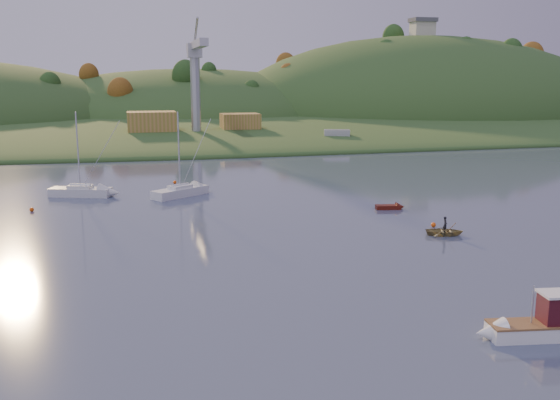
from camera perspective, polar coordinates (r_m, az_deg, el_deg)
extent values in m
plane|color=#363F59|center=(32.27, 13.91, -17.16)|extent=(500.00, 500.00, 0.00)
cube|color=#2E4B1E|center=(255.76, -10.82, 7.64)|extent=(620.00, 220.00, 1.50)
ellipsoid|color=#2E4B1E|center=(191.04, -9.72, 6.52)|extent=(640.00, 150.00, 7.00)
ellipsoid|color=#2E4B1E|center=(236.62, -8.11, 7.45)|extent=(140.00, 120.00, 36.00)
ellipsoid|color=#2E4B1E|center=(245.83, 12.57, 7.43)|extent=(150.00, 130.00, 60.00)
cube|color=beige|center=(245.97, 12.90, 15.00)|extent=(8.00, 6.00, 5.00)
cube|color=#595960|center=(246.22, 12.93, 15.74)|extent=(9.00, 7.00, 1.50)
cube|color=slate|center=(148.79, -6.56, 5.77)|extent=(42.00, 16.00, 2.40)
cube|color=olive|center=(148.41, -11.66, 7.00)|extent=(11.00, 8.00, 4.80)
cube|color=olive|center=(151.70, -3.66, 7.14)|extent=(9.00, 7.00, 4.00)
cylinder|color=#B7B7BC|center=(145.84, -7.73, 9.65)|extent=(2.20, 2.20, 18.00)
cube|color=#B7B7BC|center=(145.90, -7.83, 13.38)|extent=(3.20, 3.20, 3.20)
cube|color=#B7B7BC|center=(137.01, -7.43, 13.96)|extent=(1.80, 18.00, 1.60)
cube|color=#B7B7BC|center=(150.91, -8.05, 13.68)|extent=(1.80, 10.00, 1.60)
cube|color=white|center=(40.28, 21.92, -11.06)|extent=(5.14, 2.49, 0.89)
cone|color=white|center=(39.24, 18.65, -11.43)|extent=(1.97, 2.01, 1.78)
cube|color=brown|center=(40.11, 21.97, -10.45)|extent=(5.15, 2.54, 0.12)
cube|color=#451019|center=(40.45, 23.82, -9.10)|extent=(1.78, 1.70, 1.78)
cube|color=white|center=(40.15, 23.93, -7.84)|extent=(2.01, 1.92, 0.15)
cylinder|color=silver|center=(39.71, 22.09, -8.88)|extent=(0.10, 0.10, 2.37)
cube|color=white|center=(81.23, -9.11, 0.71)|extent=(7.71, 6.41, 1.07)
cube|color=white|center=(81.13, -9.13, 1.12)|extent=(3.40, 3.12, 0.68)
cylinder|color=silver|center=(80.43, -9.23, 4.50)|extent=(0.18, 0.18, 9.74)
cylinder|color=silver|center=(81.09, -9.13, 1.29)|extent=(2.61, 1.90, 0.12)
cylinder|color=white|center=(81.07, -9.13, 1.36)|extent=(2.43, 1.87, 0.36)
cube|color=silver|center=(84.28, -17.77, 0.69)|extent=(8.15, 4.78, 1.07)
cube|color=silver|center=(84.18, -17.80, 1.09)|extent=(3.35, 2.62, 0.68)
cylinder|color=silver|center=(83.51, -17.99, 4.35)|extent=(0.18, 0.18, 9.77)
cylinder|color=silver|center=(84.14, -17.81, 1.26)|extent=(2.99, 1.14, 0.12)
cylinder|color=silver|center=(84.12, -17.81, 1.32)|extent=(2.70, 1.24, 0.36)
imported|color=olive|center=(62.70, 14.84, -2.80)|extent=(4.20, 3.53, 0.74)
imported|color=black|center=(62.60, 14.86, -2.41)|extent=(0.55, 0.68, 1.61)
cube|color=#52140B|center=(73.59, 9.85, -0.64)|extent=(3.01, 1.59, 0.48)
cone|color=#52140B|center=(73.96, 10.93, -0.62)|extent=(1.17, 1.29, 1.15)
cube|color=slate|center=(141.36, 5.21, 5.38)|extent=(14.18, 8.32, 1.72)
cube|color=#B7B7BC|center=(141.22, 5.22, 5.96)|extent=(6.31, 4.35, 2.29)
sphere|color=#FF570D|center=(65.76, 13.85, -2.21)|extent=(0.50, 0.50, 0.50)
sphere|color=#FF570D|center=(76.55, -21.75, -0.82)|extent=(0.50, 0.50, 0.50)
sphere|color=#FF570D|center=(90.81, -9.60, 1.62)|extent=(0.50, 0.50, 0.50)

